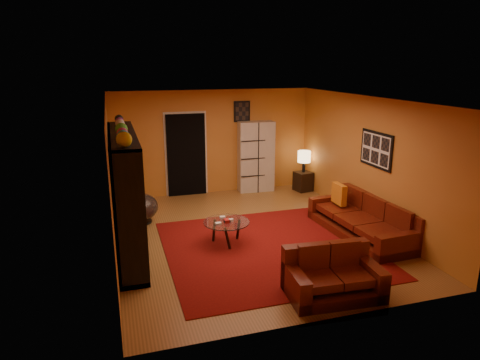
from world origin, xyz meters
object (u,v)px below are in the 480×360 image
object	(u,v)px
storage_cabinet	(256,157)
entertainment_unit	(126,193)
tv	(129,196)
coffee_table	(226,224)
side_table	(303,181)
sofa	(365,221)
loveseat	(331,275)
table_lamp	(304,157)
bowl_chair	(139,207)

from	to	relation	value
storage_cabinet	entertainment_unit	bearing A→B (deg)	-136.91
tv	entertainment_unit	bearing A→B (deg)	52.78
coffee_table	side_table	bearing A→B (deg)	43.96
sofa	storage_cabinet	world-z (taller)	storage_cabinet
sofa	entertainment_unit	bearing A→B (deg)	168.39
tv	loveseat	world-z (taller)	tv
tv	loveseat	size ratio (longest dim) A/B	0.74
entertainment_unit	loveseat	distance (m)	3.71
side_table	table_lamp	bearing A→B (deg)	0.00
entertainment_unit	tv	xyz separation A→B (m)	(0.05, -0.04, -0.04)
entertainment_unit	loveseat	xyz separation A→B (m)	(2.71, -2.42, -0.76)
entertainment_unit	sofa	world-z (taller)	entertainment_unit
sofa	bowl_chair	size ratio (longest dim) A/B	3.20
loveseat	coffee_table	size ratio (longest dim) A/B	1.62
bowl_chair	side_table	distance (m)	4.40
storage_cabinet	side_table	world-z (taller)	storage_cabinet
loveseat	storage_cabinet	xyz separation A→B (m)	(0.64, 5.22, 0.61)
tv	bowl_chair	xyz separation A→B (m)	(0.23, 1.33, -0.68)
entertainment_unit	side_table	world-z (taller)	entertainment_unit
coffee_table	storage_cabinet	world-z (taller)	storage_cabinet
tv	loveseat	distance (m)	3.64
loveseat	bowl_chair	world-z (taller)	loveseat
storage_cabinet	bowl_chair	size ratio (longest dim) A/B	2.35
entertainment_unit	side_table	bearing A→B (deg)	28.16
coffee_table	entertainment_unit	bearing A→B (deg)	170.96
sofa	table_lamp	world-z (taller)	table_lamp
tv	loveseat	xyz separation A→B (m)	(2.66, -2.39, -0.72)
entertainment_unit	table_lamp	xyz separation A→B (m)	(4.53, 2.42, -0.16)
side_table	coffee_table	bearing A→B (deg)	-136.04
sofa	coffee_table	distance (m)	2.71
table_lamp	bowl_chair	bearing A→B (deg)	-165.08
table_lamp	entertainment_unit	bearing A→B (deg)	-151.84
sofa	table_lamp	distance (m)	3.12
coffee_table	bowl_chair	bearing A→B (deg)	132.89
side_table	table_lamp	size ratio (longest dim) A/B	0.91
entertainment_unit	tv	bearing A→B (deg)	-37.22
entertainment_unit	sofa	xyz separation A→B (m)	(4.42, -0.63, -0.77)
entertainment_unit	bowl_chair	size ratio (longest dim) A/B	3.91
loveseat	storage_cabinet	bearing A→B (deg)	-3.10
tv	side_table	distance (m)	5.16
tv	coffee_table	world-z (taller)	tv
sofa	coffee_table	xyz separation A→B (m)	(-2.69, 0.36, 0.10)
tv	bowl_chair	distance (m)	1.51
tv	storage_cabinet	size ratio (longest dim) A/B	0.56
loveseat	table_lamp	distance (m)	5.21
coffee_table	side_table	size ratio (longest dim) A/B	1.69
coffee_table	table_lamp	distance (m)	3.92
storage_cabinet	table_lamp	world-z (taller)	storage_cabinet
entertainment_unit	bowl_chair	distance (m)	1.50
coffee_table	bowl_chair	distance (m)	2.14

